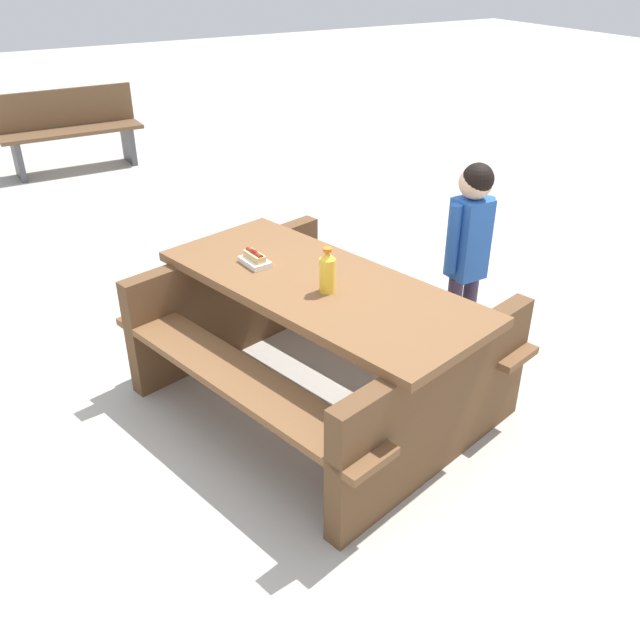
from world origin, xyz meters
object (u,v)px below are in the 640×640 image
at_px(picnic_table, 320,333).
at_px(child_in_coat, 469,239).
at_px(soda_bottle, 327,272).
at_px(hotdog_tray, 255,259).
at_px(park_bench_far, 70,128).

distance_m(picnic_table, child_in_coat, 1.03).
height_order(soda_bottle, child_in_coat, child_in_coat).
relative_size(soda_bottle, child_in_coat, 0.19).
bearing_deg(soda_bottle, hotdog_tray, 20.80).
xyz_separation_m(soda_bottle, hotdog_tray, (0.47, 0.18, -0.08)).
relative_size(soda_bottle, park_bench_far, 0.16).
height_order(picnic_table, hotdog_tray, hotdog_tray).
height_order(soda_bottle, hotdog_tray, soda_bottle).
bearing_deg(park_bench_far, child_in_coat, -167.34).
xyz_separation_m(hotdog_tray, park_bench_far, (4.83, 0.00, -0.33)).
relative_size(soda_bottle, hotdog_tray, 1.23).
bearing_deg(hotdog_tray, child_in_coat, -107.89).
distance_m(soda_bottle, hotdog_tray, 0.51).
xyz_separation_m(picnic_table, soda_bottle, (-0.11, 0.02, 0.41)).
xyz_separation_m(picnic_table, child_in_coat, (-0.02, -0.97, 0.34)).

